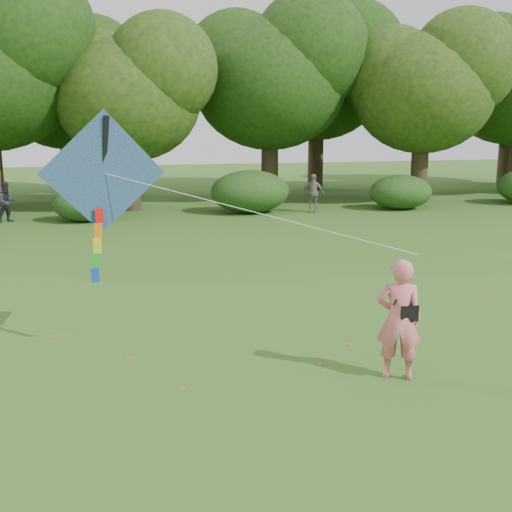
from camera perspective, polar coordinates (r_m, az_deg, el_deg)
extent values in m
plane|color=#265114|center=(10.93, 5.91, -9.69)|extent=(100.00, 100.00, 0.00)
imported|color=#E96D7B|center=(10.33, 12.59, -5.51)|extent=(0.83, 0.71, 1.94)
imported|color=#21232D|center=(27.59, -21.25, 4.49)|extent=(0.99, 0.94, 1.62)
imported|color=gray|center=(28.62, 5.08, 5.58)|extent=(1.08, 0.77, 1.70)
cube|color=black|center=(10.32, 13.29, -4.88)|extent=(0.30, 0.20, 0.26)
cylinder|color=black|center=(10.16, 12.81, -2.93)|extent=(0.33, 0.14, 0.47)
cube|color=#24449C|center=(11.19, -13.42, 7.19)|extent=(2.10, 0.46, 2.10)
cube|color=black|center=(11.22, -13.43, 7.20)|extent=(0.28, 0.55, 1.90)
cylinder|color=white|center=(10.34, -0.23, 3.94)|extent=(4.64, 2.42, 1.16)
cube|color=red|center=(11.29, -13.75, 3.49)|extent=(0.14, 0.06, 0.26)
cube|color=orange|center=(11.33, -13.84, 2.19)|extent=(0.14, 0.06, 0.26)
cube|color=yellow|center=(11.37, -13.93, 0.89)|extent=(0.14, 0.06, 0.26)
cube|color=green|center=(11.43, -14.01, -0.40)|extent=(0.14, 0.06, 0.26)
cube|color=blue|center=(11.48, -14.10, -1.67)|extent=(0.14, 0.06, 0.26)
cylinder|color=#3A2D1E|center=(29.68, -11.01, 7.04)|extent=(0.80, 0.80, 3.15)
ellipsoid|color=#1E3F11|center=(29.59, -11.27, 13.49)|extent=(6.40, 6.40, 5.44)
cylinder|color=#3A2D1E|center=(32.74, 1.23, 8.16)|extent=(0.86, 0.86, 3.67)
ellipsoid|color=#1E3F11|center=(32.71, 1.26, 15.04)|extent=(7.60, 7.60, 6.46)
cylinder|color=#3A2D1E|center=(33.00, 14.32, 7.62)|extent=(0.83, 0.83, 3.43)
ellipsoid|color=#1E3F11|center=(32.94, 14.65, 13.84)|extent=(6.80, 6.80, 5.78)
cylinder|color=#3A2D1E|center=(37.14, -16.32, 8.01)|extent=(0.84, 0.84, 3.50)
ellipsoid|color=#1E3F11|center=(37.10, -16.66, 13.67)|extent=(7.00, 7.00, 5.95)
cylinder|color=#3A2D1E|center=(38.20, 5.32, 8.93)|extent=(0.90, 0.90, 4.02)
ellipsoid|color=#1E3F11|center=(38.20, 5.45, 15.16)|extent=(7.80, 7.80, 6.63)
cylinder|color=#3A2D1E|center=(44.61, 21.25, 8.32)|extent=(0.85, 0.85, 3.57)
ellipsoid|color=#1E3F11|center=(44.58, 21.63, 13.14)|extent=(7.20, 7.20, 6.12)
ellipsoid|color=#264919|center=(26.85, -14.87, 4.51)|extent=(2.66, 2.09, 1.42)
ellipsoid|color=#264919|center=(28.37, -0.54, 5.75)|extent=(3.50, 2.75, 1.88)
ellipsoid|color=#264919|center=(30.30, 12.74, 5.57)|extent=(2.94, 2.31, 1.58)
cube|color=#935928|center=(12.85, -17.47, -6.82)|extent=(0.11, 0.14, 0.01)
cube|color=#935928|center=(11.37, -11.19, -8.95)|extent=(0.12, 0.09, 0.01)
cube|color=#935928|center=(16.37, -15.18, -2.65)|extent=(0.14, 0.14, 0.01)
cube|color=#935928|center=(16.10, 19.70, -3.19)|extent=(0.12, 0.14, 0.01)
cube|color=#935928|center=(11.96, 8.27, -7.78)|extent=(0.08, 0.12, 0.01)
cube|color=#935928|center=(11.00, 5.77, -9.50)|extent=(0.14, 0.14, 0.01)
cube|color=#935928|center=(10.07, -6.57, -11.63)|extent=(0.14, 0.13, 0.01)
cube|color=#935928|center=(12.62, 13.65, -6.93)|extent=(0.14, 0.14, 0.01)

